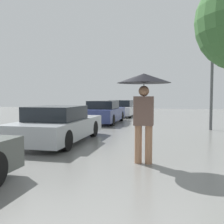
% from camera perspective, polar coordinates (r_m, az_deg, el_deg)
% --- Properties ---
extents(pedestrian, '(1.18, 1.18, 1.98)m').
position_cam_1_polar(pedestrian, '(5.50, 7.29, 4.78)').
color(pedestrian, '#9E7051').
rests_on(pedestrian, ground_plane).
extents(parked_car_second, '(1.74, 4.07, 1.17)m').
position_cam_1_polar(parked_car_second, '(8.33, -12.08, -2.93)').
color(parked_car_second, '#9EA3A8').
rests_on(parked_car_second, ground_plane).
extents(parked_car_third, '(1.67, 4.01, 1.24)m').
position_cam_1_polar(parked_car_third, '(13.94, -1.82, -0.12)').
color(parked_car_third, navy).
rests_on(parked_car_third, ground_plane).
extents(parked_car_farthest, '(1.85, 3.98, 1.20)m').
position_cam_1_polar(parked_car_farthest, '(18.61, 2.15, 0.75)').
color(parked_car_farthest, silver).
rests_on(parked_car_farthest, ground_plane).
extents(street_lamp, '(0.32, 0.32, 4.04)m').
position_cam_1_polar(street_lamp, '(11.86, 21.89, 8.68)').
color(street_lamp, '#515456').
rests_on(street_lamp, ground_plane).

